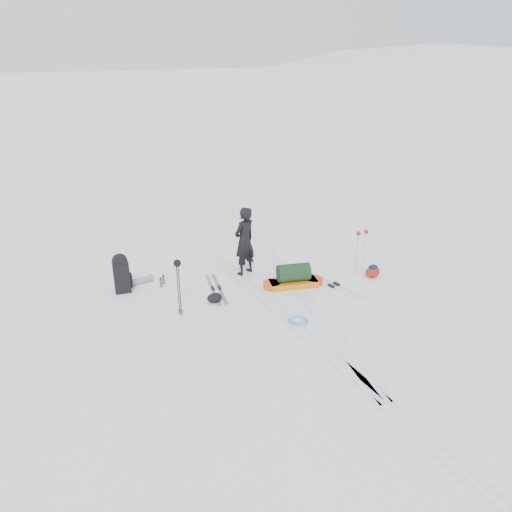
{
  "coord_description": "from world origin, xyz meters",
  "views": [
    {
      "loc": [
        -4.59,
        -10.36,
        5.9
      ],
      "look_at": [
        0.06,
        -0.01,
        0.95
      ],
      "focal_mm": 35.0,
      "sensor_mm": 36.0,
      "label": 1
    }
  ],
  "objects_px": {
    "skier": "(244,241)",
    "ski_poles_black": "(178,270)",
    "pulk_sled": "(293,278)",
    "expedition_rucksack": "(124,274)"
  },
  "relations": [
    {
      "from": "expedition_rucksack",
      "to": "ski_poles_black",
      "type": "distance_m",
      "value": 2.09
    },
    {
      "from": "skier",
      "to": "expedition_rucksack",
      "type": "bearing_deg",
      "value": -29.32
    },
    {
      "from": "pulk_sled",
      "to": "ski_poles_black",
      "type": "height_order",
      "value": "ski_poles_black"
    },
    {
      "from": "pulk_sled",
      "to": "skier",
      "type": "bearing_deg",
      "value": 136.79
    },
    {
      "from": "expedition_rucksack",
      "to": "ski_poles_black",
      "type": "bearing_deg",
      "value": -56.41
    },
    {
      "from": "skier",
      "to": "expedition_rucksack",
      "type": "height_order",
      "value": "skier"
    },
    {
      "from": "skier",
      "to": "pulk_sled",
      "type": "distance_m",
      "value": 1.65
    },
    {
      "from": "expedition_rucksack",
      "to": "ski_poles_black",
      "type": "relative_size",
      "value": 0.76
    },
    {
      "from": "expedition_rucksack",
      "to": "ski_poles_black",
      "type": "height_order",
      "value": "ski_poles_black"
    },
    {
      "from": "skier",
      "to": "ski_poles_black",
      "type": "relative_size",
      "value": 1.35
    }
  ]
}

